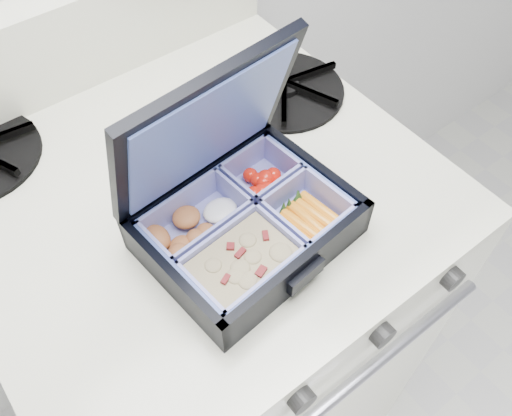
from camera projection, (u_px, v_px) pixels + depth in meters
stove at (210, 325)px, 1.04m from camera, size 0.58×0.58×0.87m
bento_box at (248, 226)px, 0.61m from camera, size 0.24×0.20×0.05m
burner_grate at (284, 85)px, 0.78m from camera, size 0.20×0.20×0.03m
fork at (236, 157)px, 0.71m from camera, size 0.12×0.14×0.01m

